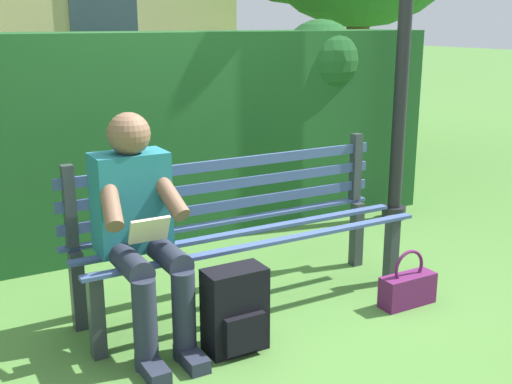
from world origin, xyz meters
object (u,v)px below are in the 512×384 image
Objects in this scene: park_bench at (240,224)px; backpack at (235,311)px; person_seated at (140,224)px; handbag at (408,288)px.

park_bench reaches higher than backpack.
person_seated is (0.68, 0.19, 0.17)m from park_bench.
park_bench is 4.69× the size of backpack.
person_seated reaches higher than backpack.
park_bench is at bearing -35.07° from handbag.
handbag is at bearing 178.06° from backpack.
backpack is at bearing 136.46° from person_seated.
backpack is 1.14m from handbag.
park_bench is at bearing -120.87° from backpack.
park_bench reaches higher than handbag.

